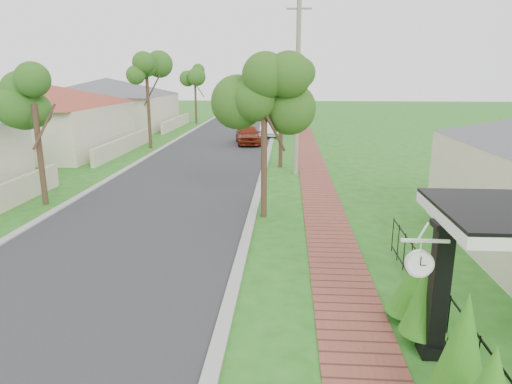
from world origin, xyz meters
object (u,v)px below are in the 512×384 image
(parked_car_red, at_px, (248,134))
(parked_car_white, at_px, (270,128))
(utility_pole, at_px, (297,89))
(porch_post, at_px, (438,297))
(station_clock, at_px, (420,262))
(near_tree, at_px, (264,100))

(parked_car_red, bearing_deg, parked_car_white, 63.18)
(parked_car_white, xyz_separation_m, utility_pole, (1.90, -14.52, 3.52))
(porch_post, distance_m, station_clock, 1.05)
(parked_car_red, distance_m, near_tree, 17.76)
(parked_car_red, xyz_separation_m, near_tree, (2.07, -17.31, 3.36))
(parked_car_white, xyz_separation_m, near_tree, (0.67, -21.81, 3.38))
(parked_car_red, bearing_deg, near_tree, -92.74)
(porch_post, height_order, near_tree, near_tree)
(station_clock, bearing_deg, utility_pole, 96.38)
(near_tree, distance_m, station_clock, 9.16)
(parked_car_white, bearing_deg, station_clock, -83.29)
(porch_post, xyz_separation_m, parked_car_red, (-5.55, 25.31, -0.42))
(parked_car_white, relative_size, station_clock, 5.36)
(utility_pole, bearing_deg, near_tree, -99.57)
(parked_car_white, bearing_deg, porch_post, -82.26)
(parked_car_red, relative_size, utility_pole, 0.50)
(porch_post, relative_size, parked_car_red, 0.61)
(parked_car_white, relative_size, near_tree, 0.81)
(porch_post, xyz_separation_m, parked_car_white, (-4.15, 29.81, -0.44))
(near_tree, height_order, utility_pole, utility_pole)
(parked_car_white, xyz_separation_m, station_clock, (3.65, -30.21, 1.27))
(parked_car_red, height_order, utility_pole, utility_pole)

